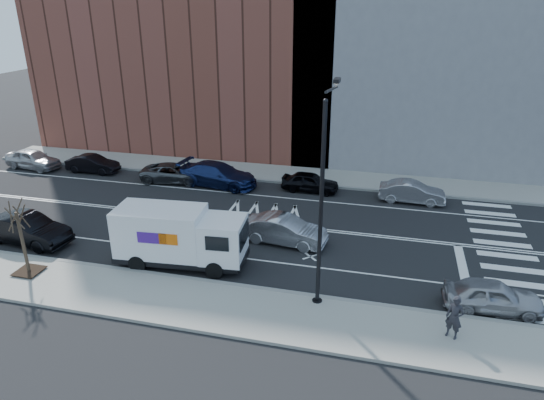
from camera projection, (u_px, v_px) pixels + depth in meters
The scene contains 21 objects.
ground at pixel (223, 219), 29.60m from camera, with size 120.00×120.00×0.00m, color black.
sidewalk_near at pixel (157, 298), 21.69m from camera, with size 44.00×3.60×0.15m, color gray.
sidewalk_far at pixel (261, 172), 37.46m from camera, with size 44.00×3.60×0.15m, color gray.
curb_near at pixel (174, 277), 23.30m from camera, with size 44.00×0.25×0.17m, color gray.
curb_far at pixel (254, 180), 35.84m from camera, with size 44.00×0.25×0.17m, color gray.
crosswalk at pixel (505, 250), 26.01m from camera, with size 3.00×14.00×0.01m, color white, non-canonical shape.
road_markings at pixel (223, 219), 29.60m from camera, with size 40.00×8.60×0.01m, color white, non-canonical shape.
bldg_brick at pixel (190, 18), 41.15m from camera, with size 26.00×10.00×22.00m, color brown.
streetlight at pixel (323, 193), 19.89m from camera, with size 0.44×4.02×9.34m.
street_tree at pixel (24, 249), 23.09m from camera, with size 1.20×1.20×3.75m.
fedex_van at pixel (179, 236), 24.04m from camera, with size 6.70×2.76×2.99m.
far_parked_a at pixel (33, 159), 38.26m from camera, with size 1.83×4.55×1.55m, color #A2A2A7.
far_parked_b at pixel (93, 164), 37.43m from camera, with size 1.41×4.06×1.34m, color black.
far_parked_c at pixel (174, 173), 35.52m from camera, with size 2.20×4.77×1.33m, color #484C50.
far_parked_d at pixel (218, 175), 34.66m from camera, with size 2.34×5.74×1.67m, color navy.
far_parked_e at pixel (310, 182), 33.72m from camera, with size 1.60×3.97×1.35m, color black.
far_parked_f at pixel (412, 192), 31.89m from camera, with size 1.48×4.26×1.40m, color #9F9FA3.
driving_sedan at pixel (285, 230), 26.49m from camera, with size 1.62×4.64×1.53m, color #A9A9AE.
near_parked_rear_a at pixel (27, 229), 26.45m from camera, with size 1.73×4.97×1.64m, color black.
near_parked_front at pixel (493, 296), 20.74m from camera, with size 1.65×4.09×1.40m, color #A9A8AD.
pedestrian at pixel (454, 317), 18.74m from camera, with size 0.66×0.44×1.82m, color #24242A.
Camera 1 is at (9.44, -25.35, 12.45)m, focal length 32.00 mm.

